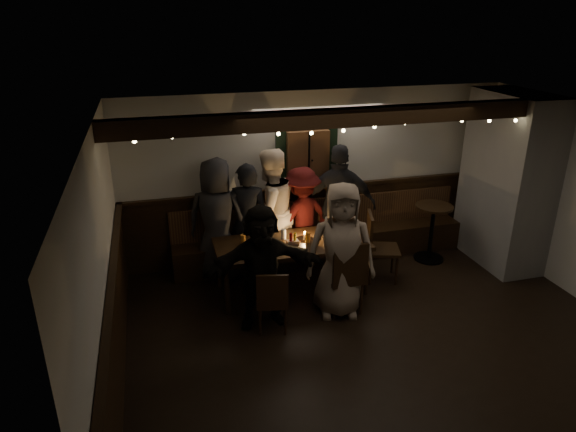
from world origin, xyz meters
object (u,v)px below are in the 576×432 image
object	(u,v)px
chair_end	(377,243)
person_d	(301,217)
person_a	(217,219)
person_b	(248,221)
person_c	(270,211)
person_g	(341,250)
high_top	(432,226)
person_e	(339,206)
dining_table	(292,247)
chair_near_left	(272,298)
person_f	(262,267)
chair_near_right	(346,274)

from	to	relation	value
chair_end	person_d	size ratio (longest dim) A/B	0.65
person_a	person_b	distance (m)	0.43
person_c	person_g	bearing A→B (deg)	88.13
high_top	person_e	bearing A→B (deg)	167.98
chair_end	person_d	xyz separation A→B (m)	(-0.91, 0.73, 0.21)
high_top	person_c	bearing A→B (deg)	171.60
dining_table	high_top	size ratio (longest dim) A/B	2.29
person_a	person_d	distance (m)	1.27
chair_end	high_top	xyz separation A→B (m)	(1.09, 0.35, 0.01)
chair_near_left	person_c	xyz separation A→B (m)	(0.36, 1.64, 0.46)
high_top	person_a	xyz separation A→B (m)	(-3.27, 0.35, 0.32)
person_b	person_d	bearing A→B (deg)	-156.89
dining_table	person_c	world-z (taller)	person_c
person_f	high_top	bearing A→B (deg)	19.97
chair_near_right	person_b	bearing A→B (deg)	126.40
chair_near_left	person_d	size ratio (longest dim) A/B	0.54
person_a	chair_end	bearing A→B (deg)	-175.90
chair_near_right	person_d	world-z (taller)	person_d
person_g	chair_near_left	bearing A→B (deg)	-153.55
person_a	person_c	world-z (taller)	person_c
high_top	person_e	distance (m)	1.51
person_b	person_g	world-z (taller)	person_g
person_b	person_f	xyz separation A→B (m)	(-0.08, -1.29, -0.07)
dining_table	high_top	distance (m)	2.39
chair_near_right	person_e	world-z (taller)	person_e
dining_table	chair_end	xyz separation A→B (m)	(1.27, 0.02, -0.11)
high_top	person_c	xyz separation A→B (m)	(-2.49, 0.37, 0.36)
high_top	person_g	bearing A→B (deg)	-151.22
dining_table	chair_near_left	bearing A→B (deg)	-118.70
dining_table	person_d	size ratio (longest dim) A/B	1.34
person_c	person_d	bearing A→B (deg)	156.74
chair_near_left	high_top	size ratio (longest dim) A/B	0.92
person_f	chair_near_left	bearing A→B (deg)	-73.51
high_top	chair_near_right	bearing A→B (deg)	-149.16
chair_near_left	high_top	xyz separation A→B (m)	(2.85, 1.27, 0.10)
person_f	dining_table	bearing A→B (deg)	50.25
person_g	person_f	bearing A→B (deg)	-167.80
high_top	dining_table	bearing A→B (deg)	-171.10
person_c	person_b	bearing A→B (deg)	-6.27
chair_near_left	person_d	world-z (taller)	person_d
person_d	person_a	bearing A→B (deg)	-19.93
dining_table	person_a	size ratio (longest dim) A/B	1.16
chair_near_right	person_a	size ratio (longest dim) A/B	0.57
chair_near_right	person_c	size ratio (longest dim) A/B	0.55
person_a	person_e	distance (m)	1.84
person_b	person_e	bearing A→B (deg)	-162.81
high_top	person_c	distance (m)	2.54
person_c	person_e	xyz separation A→B (m)	(1.06, -0.06, 0.00)
person_e	person_a	bearing A→B (deg)	15.67
person_d	person_e	world-z (taller)	person_e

